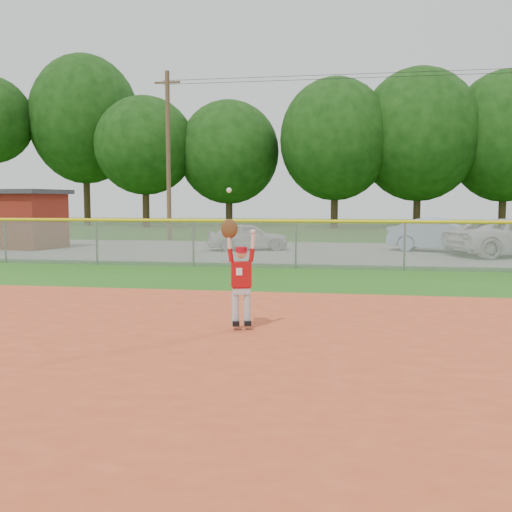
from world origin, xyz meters
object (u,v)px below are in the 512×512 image
(ballplayer, at_px, (239,273))
(utility_shed, at_px, (23,219))
(car_blue, at_px, (441,235))
(car_white_a, at_px, (248,236))

(ballplayer, bearing_deg, utility_shed, 131.14)
(ballplayer, bearing_deg, car_blue, 70.37)
(car_white_a, bearing_deg, utility_shed, 74.12)
(utility_shed, distance_m, ballplayer, 19.10)
(car_blue, xyz_separation_m, utility_shed, (-18.09, -1.12, 0.62))
(utility_shed, xyz_separation_m, ballplayer, (12.56, -14.38, -0.37))
(utility_shed, height_order, ballplayer, utility_shed)
(car_white_a, bearing_deg, car_blue, -105.18)
(car_blue, height_order, ballplayer, ballplayer)
(car_white_a, distance_m, utility_shed, 10.09)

